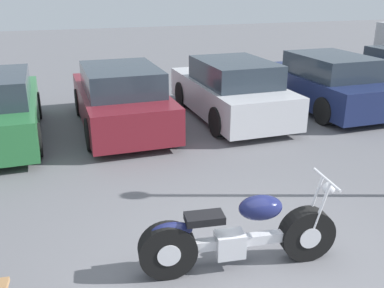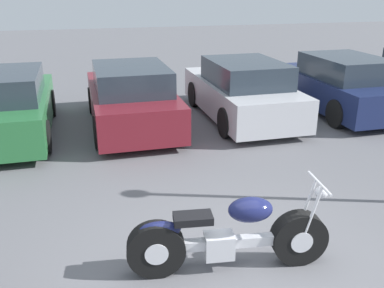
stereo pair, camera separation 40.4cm
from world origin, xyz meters
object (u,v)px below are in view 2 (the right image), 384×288
at_px(parked_car_silver, 242,91).
at_px(parked_car_navy, 340,85).
at_px(parked_car_maroon, 131,98).
at_px(motorcycle, 227,237).
at_px(parked_car_green, 5,106).

xyz_separation_m(parked_car_silver, parked_car_navy, (2.72, -0.02, 0.00)).
bearing_deg(parked_car_maroon, motorcycle, -86.28).
height_order(motorcycle, parked_car_green, parked_car_green).
bearing_deg(parked_car_navy, parked_car_silver, 179.62).
height_order(parked_car_silver, parked_car_navy, same).
relative_size(parked_car_maroon, parked_car_navy, 1.00).
distance_m(motorcycle, parked_car_maroon, 5.71).
xyz_separation_m(parked_car_green, parked_car_navy, (8.17, -0.06, 0.00)).
distance_m(parked_car_maroon, parked_car_silver, 2.73).
bearing_deg(parked_car_green, motorcycle, -61.44).
height_order(motorcycle, parked_car_silver, parked_car_silver).
relative_size(motorcycle, parked_car_green, 0.56).
xyz_separation_m(parked_car_maroon, parked_car_silver, (2.72, -0.05, 0.00)).
bearing_deg(parked_car_silver, motorcycle, -112.66).
relative_size(motorcycle, parked_car_silver, 0.56).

